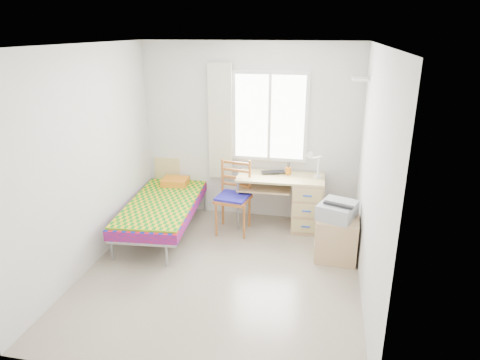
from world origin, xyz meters
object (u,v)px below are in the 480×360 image
at_px(desk, 303,201).
at_px(printer, 337,210).
at_px(chair, 234,193).
at_px(bed, 165,204).
at_px(cabinet, 337,239).

height_order(desk, printer, desk).
height_order(desk, chair, chair).
xyz_separation_m(bed, printer, (2.37, -0.29, 0.25)).
bearing_deg(chair, bed, -157.58).
xyz_separation_m(bed, chair, (0.96, 0.23, 0.16)).
relative_size(desk, cabinet, 2.25).
bearing_deg(chair, printer, -10.85).
distance_m(desk, chair, 0.99).
height_order(bed, desk, bed).
xyz_separation_m(desk, printer, (0.46, -0.78, 0.24)).
distance_m(bed, cabinet, 2.41).
relative_size(bed, cabinet, 3.64).
height_order(bed, cabinet, bed).
bearing_deg(printer, chair, -179.79).
xyz_separation_m(desk, chair, (-0.95, -0.26, 0.15)).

